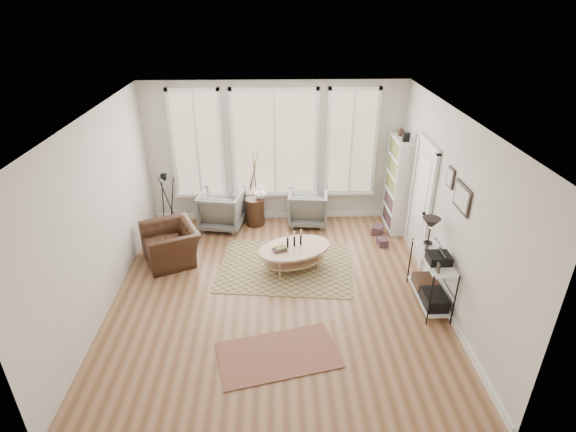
{
  "coord_description": "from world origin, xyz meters",
  "views": [
    {
      "loc": [
        -0.01,
        -5.96,
        4.43
      ],
      "look_at": [
        0.2,
        0.6,
        1.1
      ],
      "focal_mm": 28.0,
      "sensor_mm": 36.0,
      "label": 1
    }
  ],
  "objects_px": {
    "bookcase": "(397,184)",
    "armchair_left": "(222,209)",
    "coffee_table": "(294,252)",
    "side_table": "(254,190)",
    "low_shelf": "(432,274)",
    "armchair_right": "(308,207)",
    "accent_chair": "(171,244)"
  },
  "relations": [
    {
      "from": "bookcase",
      "to": "coffee_table",
      "type": "xyz_separation_m",
      "value": [
        -2.13,
        -1.48,
        -0.63
      ]
    },
    {
      "from": "bookcase",
      "to": "accent_chair",
      "type": "height_order",
      "value": "bookcase"
    },
    {
      "from": "coffee_table",
      "to": "accent_chair",
      "type": "relative_size",
      "value": 1.5
    },
    {
      "from": "armchair_left",
      "to": "armchair_right",
      "type": "bearing_deg",
      "value": -166.27
    },
    {
      "from": "armchair_right",
      "to": "side_table",
      "type": "relative_size",
      "value": 0.5
    },
    {
      "from": "low_shelf",
      "to": "coffee_table",
      "type": "relative_size",
      "value": 0.86
    },
    {
      "from": "side_table",
      "to": "coffee_table",
      "type": "bearing_deg",
      "value": -66.27
    },
    {
      "from": "coffee_table",
      "to": "bookcase",
      "type": "bearing_deg",
      "value": 34.86
    },
    {
      "from": "bookcase",
      "to": "armchair_right",
      "type": "height_order",
      "value": "bookcase"
    },
    {
      "from": "armchair_left",
      "to": "low_shelf",
      "type": "bearing_deg",
      "value": 153.13
    },
    {
      "from": "side_table",
      "to": "accent_chair",
      "type": "xyz_separation_m",
      "value": [
        -1.47,
        -1.35,
        -0.45
      ]
    },
    {
      "from": "coffee_table",
      "to": "armchair_left",
      "type": "bearing_deg",
      "value": 131.42
    },
    {
      "from": "armchair_left",
      "to": "side_table",
      "type": "bearing_deg",
      "value": -162.47
    },
    {
      "from": "coffee_table",
      "to": "accent_chair",
      "type": "height_order",
      "value": "accent_chair"
    },
    {
      "from": "bookcase",
      "to": "coffee_table",
      "type": "distance_m",
      "value": 2.67
    },
    {
      "from": "coffee_table",
      "to": "armchair_right",
      "type": "bearing_deg",
      "value": 78.0
    },
    {
      "from": "armchair_right",
      "to": "accent_chair",
      "type": "relative_size",
      "value": 0.8
    },
    {
      "from": "coffee_table",
      "to": "armchair_left",
      "type": "relative_size",
      "value": 1.76
    },
    {
      "from": "low_shelf",
      "to": "side_table",
      "type": "relative_size",
      "value": 0.8
    },
    {
      "from": "coffee_table",
      "to": "armchair_left",
      "type": "height_order",
      "value": "armchair_left"
    },
    {
      "from": "bookcase",
      "to": "side_table",
      "type": "relative_size",
      "value": 1.27
    },
    {
      "from": "armchair_right",
      "to": "side_table",
      "type": "height_order",
      "value": "side_table"
    },
    {
      "from": "bookcase",
      "to": "coffee_table",
      "type": "height_order",
      "value": "bookcase"
    },
    {
      "from": "low_shelf",
      "to": "accent_chair",
      "type": "bearing_deg",
      "value": 162.25
    },
    {
      "from": "coffee_table",
      "to": "side_table",
      "type": "distance_m",
      "value": 1.9
    },
    {
      "from": "low_shelf",
      "to": "side_table",
      "type": "distance_m",
      "value": 3.92
    },
    {
      "from": "low_shelf",
      "to": "armchair_right",
      "type": "distance_m",
      "value": 3.24
    },
    {
      "from": "coffee_table",
      "to": "accent_chair",
      "type": "bearing_deg",
      "value": 171.46
    },
    {
      "from": "armchair_right",
      "to": "side_table",
      "type": "bearing_deg",
      "value": 6.85
    },
    {
      "from": "armchair_left",
      "to": "side_table",
      "type": "xyz_separation_m",
      "value": [
        0.67,
        0.09,
        0.39
      ]
    },
    {
      "from": "low_shelf",
      "to": "coffee_table",
      "type": "height_order",
      "value": "low_shelf"
    },
    {
      "from": "bookcase",
      "to": "armchair_left",
      "type": "distance_m",
      "value": 3.58
    }
  ]
}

